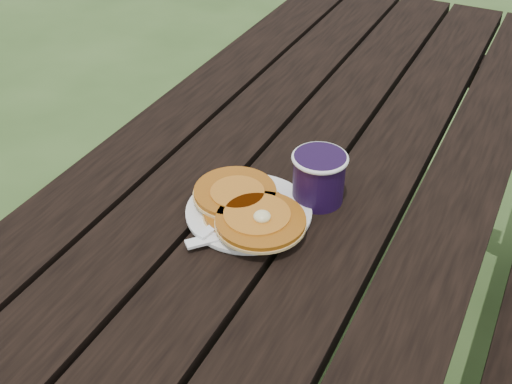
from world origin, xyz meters
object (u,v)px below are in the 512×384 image
at_px(pancake_stack, 248,209).
at_px(coffee_cup, 319,175).
at_px(plate, 249,212).
at_px(picnic_table, 303,280).

distance_m(pancake_stack, coffee_cup, 0.14).
xyz_separation_m(plate, coffee_cup, (0.09, 0.09, 0.05)).
xyz_separation_m(picnic_table, pancake_stack, (0.00, -0.28, 0.41)).
relative_size(picnic_table, pancake_stack, 8.24).
bearing_deg(picnic_table, coffee_cup, -64.00).
distance_m(plate, pancake_stack, 0.02).
height_order(plate, pancake_stack, pancake_stack).
bearing_deg(pancake_stack, coffee_cup, 52.74).
bearing_deg(picnic_table, pancake_stack, -89.98).
xyz_separation_m(plate, pancake_stack, (0.01, -0.01, 0.02)).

